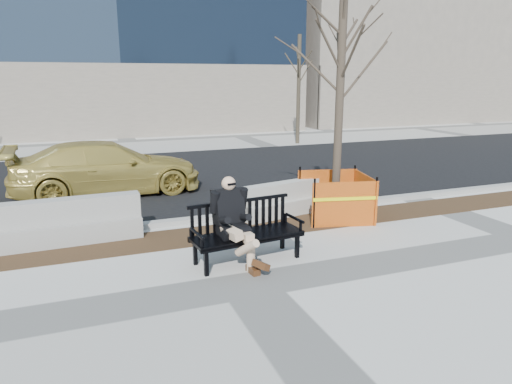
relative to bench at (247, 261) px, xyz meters
The scene contains 11 objects.
ground 1.00m from the bench, 109.08° to the right, with size 120.00×120.00×0.00m, color beige.
mulch_strip 1.68m from the bench, 101.22° to the left, with size 40.00×1.20×0.02m, color #47301C.
asphalt_street 7.86m from the bench, 92.39° to the left, with size 60.00×10.40×0.01m, color black.
curb 2.62m from the bench, 97.18° to the left, with size 60.00×0.25×0.12m, color #9E9B93.
bench is the anchor object (origin of this frame).
seated_man 0.28m from the bench, behind, with size 0.68×1.13×1.58m, color black, non-canonical shape.
tree_fence 3.37m from the bench, 31.88° to the left, with size 2.26×2.26×5.65m, color orange, non-canonical shape.
sedan 6.48m from the bench, 108.21° to the left, with size 2.13×5.23×1.52m, color gold.
jersey_barrier_left 3.91m from the bench, 146.04° to the left, with size 3.26×0.65×0.93m, color #99968F, non-canonical shape.
jersey_barrier_right 3.29m from the bench, 49.72° to the left, with size 2.89×0.58×0.83m, color #ADABA1, non-canonical shape.
far_tree_right 15.75m from the bench, 60.88° to the left, with size 2.12×2.12×5.72m, color #453C2C, non-canonical shape.
Camera 1 is at (-2.33, -6.49, 3.26)m, focal length 32.45 mm.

